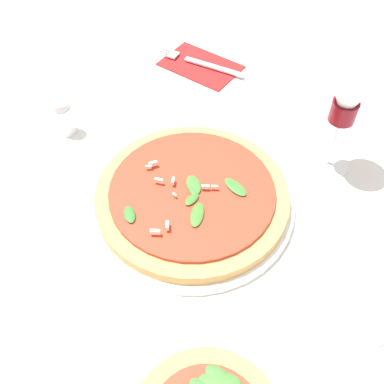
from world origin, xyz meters
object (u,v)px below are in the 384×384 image
object	(u,v)px
wine_glass	(347,101)
fork	(197,62)
pizza_arugula_main	(192,197)
shaker_pepper	(64,118)

from	to	relation	value
wine_glass	fork	bearing A→B (deg)	-35.42
pizza_arugula_main	wine_glass	bearing A→B (deg)	-141.67
shaker_pepper	fork	bearing A→B (deg)	-121.84
wine_glass	shaker_pepper	xyz separation A→B (m)	(0.46, 0.06, -0.10)
fork	shaker_pepper	distance (m)	0.31
wine_glass	fork	xyz separation A→B (m)	(0.29, -0.21, -0.13)
pizza_arugula_main	fork	size ratio (longest dim) A/B	1.49
pizza_arugula_main	fork	distance (m)	0.37
pizza_arugula_main	fork	world-z (taller)	pizza_arugula_main
wine_glass	fork	size ratio (longest dim) A/B	0.89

